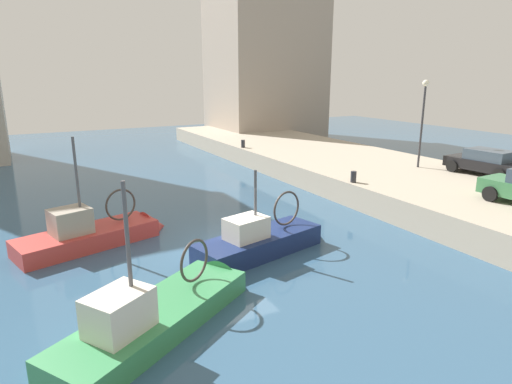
# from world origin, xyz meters

# --- Properties ---
(water_surface) EXTENTS (80.00, 80.00, 0.00)m
(water_surface) POSITION_xyz_m (0.00, 0.00, 0.00)
(water_surface) COLOR #335675
(water_surface) RESTS_ON ground
(quay_wall) EXTENTS (9.00, 56.00, 1.20)m
(quay_wall) POSITION_xyz_m (11.50, 0.00, 0.60)
(quay_wall) COLOR #ADA08C
(quay_wall) RESTS_ON ground
(fishing_boat_navy) EXTENTS (5.94, 2.79, 3.88)m
(fishing_boat_navy) POSITION_xyz_m (0.67, -1.06, 0.12)
(fishing_boat_navy) COLOR navy
(fishing_boat_navy) RESTS_ON ground
(fishing_boat_green) EXTENTS (6.56, 4.98, 4.88)m
(fishing_boat_green) POSITION_xyz_m (-4.02, -4.05, 0.13)
(fishing_boat_green) COLOR #388951
(fishing_boat_green) RESTS_ON ground
(fishing_boat_red) EXTENTS (6.14, 3.20, 4.98)m
(fishing_boat_red) POSITION_xyz_m (-4.63, 2.71, 0.14)
(fishing_boat_red) COLOR #BC3833
(fishing_boat_red) RESTS_ON ground
(parked_car_black) EXTENTS (2.12, 3.92, 1.34)m
(parked_car_black) POSITION_xyz_m (14.58, 0.04, 1.89)
(parked_car_black) COLOR black
(parked_car_black) RESTS_ON quay_wall
(mooring_bollard_mid) EXTENTS (0.28, 0.28, 0.55)m
(mooring_bollard_mid) POSITION_xyz_m (7.35, 2.00, 1.48)
(mooring_bollard_mid) COLOR #2D2D33
(mooring_bollard_mid) RESTS_ON quay_wall
(mooring_bollard_north) EXTENTS (0.28, 0.28, 0.55)m
(mooring_bollard_north) POSITION_xyz_m (7.35, 14.00, 1.48)
(mooring_bollard_north) COLOR #2D2D33
(mooring_bollard_north) RESTS_ON quay_wall
(quay_streetlamp) EXTENTS (0.36, 0.36, 4.83)m
(quay_streetlamp) POSITION_xyz_m (13.00, 3.08, 4.45)
(quay_streetlamp) COLOR #38383D
(quay_streetlamp) RESTS_ON quay_wall
(waterfront_building_west) EXTENTS (10.29, 8.56, 14.51)m
(waterfront_building_west) POSITION_xyz_m (15.41, 25.11, 7.28)
(waterfront_building_west) COLOR #A39384
(waterfront_building_west) RESTS_ON ground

